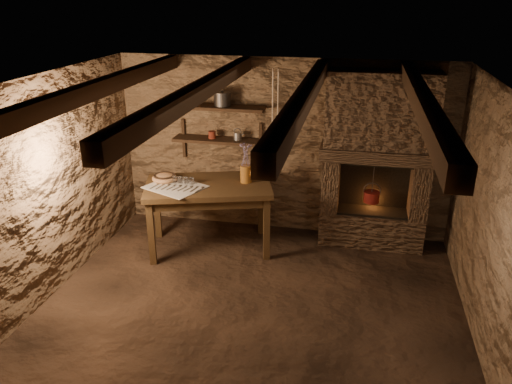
% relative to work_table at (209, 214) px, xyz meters
% --- Properties ---
extents(floor, '(4.50, 4.50, 0.00)m').
position_rel_work_table_xyz_m(floor, '(0.83, -1.21, -0.49)').
color(floor, black).
rests_on(floor, ground).
extents(back_wall, '(4.50, 0.04, 2.40)m').
position_rel_work_table_xyz_m(back_wall, '(0.83, 0.79, 0.71)').
color(back_wall, '#513926').
rests_on(back_wall, floor).
extents(front_wall, '(4.50, 0.04, 2.40)m').
position_rel_work_table_xyz_m(front_wall, '(0.83, -3.21, 0.71)').
color(front_wall, '#513926').
rests_on(front_wall, floor).
extents(left_wall, '(0.04, 4.00, 2.40)m').
position_rel_work_table_xyz_m(left_wall, '(-1.42, -1.21, 0.71)').
color(left_wall, '#513926').
rests_on(left_wall, floor).
extents(right_wall, '(0.04, 4.00, 2.40)m').
position_rel_work_table_xyz_m(right_wall, '(3.08, -1.21, 0.71)').
color(right_wall, '#513926').
rests_on(right_wall, floor).
extents(ceiling, '(4.50, 4.00, 0.04)m').
position_rel_work_table_xyz_m(ceiling, '(0.83, -1.21, 1.91)').
color(ceiling, black).
rests_on(ceiling, back_wall).
extents(beam_far_left, '(0.14, 3.95, 0.16)m').
position_rel_work_table_xyz_m(beam_far_left, '(-0.67, -1.21, 1.82)').
color(beam_far_left, black).
rests_on(beam_far_left, ceiling).
extents(beam_mid_left, '(0.14, 3.95, 0.16)m').
position_rel_work_table_xyz_m(beam_mid_left, '(0.33, -1.21, 1.82)').
color(beam_mid_left, black).
rests_on(beam_mid_left, ceiling).
extents(beam_mid_right, '(0.14, 3.95, 0.16)m').
position_rel_work_table_xyz_m(beam_mid_right, '(1.33, -1.21, 1.82)').
color(beam_mid_right, black).
rests_on(beam_mid_right, ceiling).
extents(beam_far_right, '(0.14, 3.95, 0.16)m').
position_rel_work_table_xyz_m(beam_far_right, '(2.33, -1.21, 1.82)').
color(beam_far_right, black).
rests_on(beam_far_right, ceiling).
extents(shelf_lower, '(1.25, 0.30, 0.04)m').
position_rel_work_table_xyz_m(shelf_lower, '(-0.02, 0.63, 0.81)').
color(shelf_lower, black).
rests_on(shelf_lower, back_wall).
extents(shelf_upper, '(1.25, 0.30, 0.04)m').
position_rel_work_table_xyz_m(shelf_upper, '(-0.02, 0.63, 1.26)').
color(shelf_upper, black).
rests_on(shelf_upper, back_wall).
extents(hearth, '(1.43, 0.51, 2.30)m').
position_rel_work_table_xyz_m(hearth, '(2.08, 0.56, 0.74)').
color(hearth, '#3B2A1D').
rests_on(hearth, floor).
extents(work_table, '(1.77, 1.32, 0.90)m').
position_rel_work_table_xyz_m(work_table, '(0.00, 0.00, 0.00)').
color(work_table, '#362413').
rests_on(work_table, floor).
extents(linen_cloth, '(0.83, 0.77, 0.01)m').
position_rel_work_table_xyz_m(linen_cloth, '(-0.37, -0.19, 0.42)').
color(linen_cloth, beige).
rests_on(linen_cloth, work_table).
extents(pewter_cutlery_row, '(0.60, 0.43, 0.01)m').
position_rel_work_table_xyz_m(pewter_cutlery_row, '(-0.37, -0.21, 0.43)').
color(pewter_cutlery_row, gray).
rests_on(pewter_cutlery_row, linen_cloth).
extents(drinking_glasses, '(0.22, 0.07, 0.09)m').
position_rel_work_table_xyz_m(drinking_glasses, '(-0.35, -0.06, 0.47)').
color(drinking_glasses, silver).
rests_on(drinking_glasses, linen_cloth).
extents(stoneware_jug, '(0.17, 0.16, 0.51)m').
position_rel_work_table_xyz_m(stoneware_jug, '(0.46, 0.16, 0.64)').
color(stoneware_jug, '#A2611F').
rests_on(stoneware_jug, work_table).
extents(wooden_bowl, '(0.34, 0.34, 0.11)m').
position_rel_work_table_xyz_m(wooden_bowl, '(-0.58, -0.01, 0.46)').
color(wooden_bowl, '#8C603C').
rests_on(wooden_bowl, work_table).
extents(iron_stockpot, '(0.26, 0.26, 0.17)m').
position_rel_work_table_xyz_m(iron_stockpot, '(0.04, 0.63, 1.37)').
color(iron_stockpot, '#2C2927').
rests_on(iron_stockpot, shelf_upper).
extents(tin_pan, '(0.27, 0.19, 0.24)m').
position_rel_work_table_xyz_m(tin_pan, '(-0.39, 0.73, 1.41)').
color(tin_pan, '#A7A7A2').
rests_on(tin_pan, shelf_upper).
extents(small_kettle, '(0.15, 0.12, 0.16)m').
position_rel_work_table_xyz_m(small_kettle, '(0.24, 0.63, 0.88)').
color(small_kettle, '#A7A7A2').
rests_on(small_kettle, shelf_lower).
extents(rusty_tin, '(0.12, 0.12, 0.10)m').
position_rel_work_table_xyz_m(rusty_tin, '(-0.12, 0.63, 0.88)').
color(rusty_tin, '#5A1B12').
rests_on(rusty_tin, shelf_lower).
extents(red_pot, '(0.23, 0.23, 0.54)m').
position_rel_work_table_xyz_m(red_pot, '(2.05, 0.51, 0.22)').
color(red_pot, maroon).
rests_on(red_pot, hearth).
extents(hanging_ropes, '(0.08, 0.08, 1.20)m').
position_rel_work_table_xyz_m(hanging_ropes, '(0.88, -0.16, 1.31)').
color(hanging_ropes, '#CCB190').
rests_on(hanging_ropes, ceiling).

